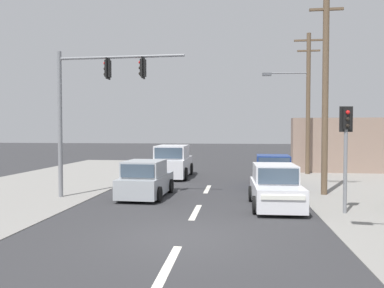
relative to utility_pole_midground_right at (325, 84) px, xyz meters
name	(u,v)px	position (x,y,z in m)	size (l,w,h in m)	color
ground_plane	(183,237)	(-5.10, -7.03, -4.73)	(140.00, 140.00, 0.00)	#303033
lane_dash_near	(169,264)	(-5.10, -9.03, -4.72)	(0.20, 2.40, 0.01)	silver
lane_dash_mid	(196,212)	(-5.10, -4.03, -4.72)	(0.20, 2.40, 0.01)	silver
lane_dash_far	(207,189)	(-5.10, 0.97, -4.72)	(0.20, 2.40, 0.01)	silver
utility_pole_midground_right	(325,84)	(0.00, 0.00, 0.00)	(1.80, 0.26, 8.98)	brown
utility_pole_background_right	(306,98)	(0.57, 7.80, 0.07)	(3.78, 0.49, 8.88)	brown
traffic_signal_mast	(90,97)	(-9.67, -1.92, -0.58)	(5.29, 0.47, 6.00)	slate
pedestal_signal_right_kerb	(346,141)	(-0.15, -3.69, -2.31)	(0.44, 0.30, 3.56)	slate
suv_crossing_left	(173,162)	(-7.52, 5.30, -3.84)	(2.10, 4.56, 1.90)	silver
hatchback_receding_far	(146,180)	(-7.50, -1.36, -4.03)	(1.86, 3.68, 1.53)	#A3A8AD
hatchback_oncoming_near	(275,188)	(-2.34, -2.84, -4.03)	(1.85, 3.68, 1.53)	silver
sedan_kerbside_parked	(273,173)	(-1.97, 2.03, -4.02)	(2.02, 4.30, 1.56)	navy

